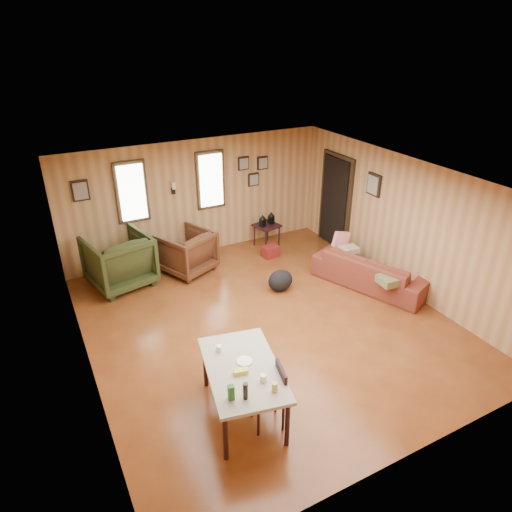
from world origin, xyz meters
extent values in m
cube|color=brown|center=(0.00, 0.00, -0.01)|extent=(5.50, 6.00, 0.02)
cube|color=#997C5B|center=(0.00, 0.00, 2.41)|extent=(5.50, 6.00, 0.02)
cube|color=tan|center=(0.00, 3.01, 1.20)|extent=(5.50, 0.02, 2.40)
cube|color=tan|center=(0.00, -3.01, 1.20)|extent=(5.50, 0.02, 2.40)
cube|color=tan|center=(-2.76, 0.00, 1.20)|extent=(0.02, 6.00, 2.40)
cube|color=tan|center=(2.76, 0.00, 1.20)|extent=(0.02, 6.00, 2.40)
cube|color=black|center=(-1.30, 2.97, 1.55)|extent=(0.60, 0.05, 1.20)
cube|color=#E0F2D1|center=(-1.30, 2.93, 1.55)|extent=(0.48, 0.04, 1.06)
cube|color=black|center=(0.30, 2.97, 1.55)|extent=(0.60, 0.05, 1.20)
cube|color=#E0F2D1|center=(0.30, 2.93, 1.55)|extent=(0.48, 0.04, 1.06)
cube|color=black|center=(-0.50, 2.95, 1.45)|extent=(0.07, 0.05, 0.12)
cylinder|color=silver|center=(-0.50, 2.89, 1.58)|extent=(0.07, 0.07, 0.14)
cube|color=black|center=(2.72, 1.95, 1.00)|extent=(0.06, 1.00, 2.05)
cube|color=black|center=(2.68, 1.95, 1.00)|extent=(0.04, 0.82, 1.90)
cube|color=black|center=(1.05, 2.97, 1.80)|extent=(0.24, 0.04, 0.28)
cube|color=#9E998C|center=(1.05, 2.94, 1.80)|extent=(0.19, 0.02, 0.22)
cube|color=black|center=(1.50, 2.97, 1.75)|extent=(0.24, 0.04, 0.28)
cube|color=#9E998C|center=(1.50, 2.94, 1.75)|extent=(0.19, 0.02, 0.22)
cube|color=black|center=(1.28, 2.97, 1.42)|extent=(0.24, 0.04, 0.28)
cube|color=#9E998C|center=(1.28, 2.94, 1.42)|extent=(0.19, 0.02, 0.22)
cube|color=black|center=(-2.20, 2.97, 1.72)|extent=(0.30, 0.04, 0.38)
cube|color=#9E998C|center=(-2.20, 2.94, 1.72)|extent=(0.24, 0.02, 0.31)
cube|color=black|center=(2.72, 0.85, 1.70)|extent=(0.04, 0.34, 0.42)
cube|color=#9E998C|center=(2.69, 0.85, 1.70)|extent=(0.02, 0.27, 0.34)
imported|color=maroon|center=(2.30, 0.18, 0.41)|extent=(1.36, 2.20, 0.83)
imported|color=#4D2917|center=(-0.54, 2.28, 0.46)|extent=(1.16, 1.13, 0.92)
imported|color=#2B3217|center=(-1.81, 2.36, 0.54)|extent=(1.25, 1.20, 1.09)
cube|color=black|center=(-1.20, 2.67, 0.58)|extent=(0.66, 0.62, 0.04)
cube|color=black|center=(-1.20, 2.67, 0.19)|extent=(0.60, 0.56, 0.03)
cylinder|color=black|center=(-1.40, 2.42, 0.28)|extent=(0.05, 0.05, 0.56)
cylinder|color=black|center=(-0.93, 2.51, 0.28)|extent=(0.05, 0.05, 0.56)
cylinder|color=black|center=(-1.48, 2.83, 0.28)|extent=(0.05, 0.05, 0.56)
cylinder|color=black|center=(-1.00, 2.92, 0.28)|extent=(0.05, 0.05, 0.56)
cube|color=brown|center=(-1.33, 2.65, 0.66)|extent=(0.11, 0.04, 0.14)
cube|color=brown|center=(-1.10, 2.69, 0.66)|extent=(0.10, 0.04, 0.13)
cube|color=black|center=(1.40, 2.57, 0.48)|extent=(0.57, 0.57, 0.04)
cylinder|color=black|center=(1.26, 2.34, 0.24)|extent=(0.04, 0.04, 0.48)
cylinder|color=black|center=(1.63, 2.43, 0.24)|extent=(0.04, 0.04, 0.48)
cylinder|color=black|center=(1.17, 2.72, 0.24)|extent=(0.04, 0.04, 0.48)
cylinder|color=black|center=(1.54, 2.80, 0.24)|extent=(0.04, 0.04, 0.48)
cube|color=black|center=(1.28, 2.54, 0.58)|extent=(0.13, 0.13, 0.17)
cone|color=black|center=(1.28, 2.54, 0.72)|extent=(0.17, 0.17, 0.10)
cube|color=black|center=(1.52, 2.60, 0.58)|extent=(0.13, 0.13, 0.17)
cone|color=black|center=(1.52, 2.60, 0.72)|extent=(0.17, 0.17, 0.10)
cube|color=maroon|center=(1.21, 2.07, 0.12)|extent=(0.36, 0.28, 0.24)
ellipsoid|color=black|center=(0.71, 0.80, 0.20)|extent=(0.50, 0.40, 0.40)
cube|color=brown|center=(2.14, -0.48, 0.49)|extent=(0.44, 0.37, 0.14)
cube|color=red|center=(2.25, 1.08, 0.58)|extent=(0.38, 0.12, 0.37)
cube|color=tan|center=(2.25, 0.82, 0.47)|extent=(0.38, 0.30, 0.10)
cube|color=#9F9985|center=(-1.20, -1.55, 0.70)|extent=(1.12, 1.56, 0.05)
cylinder|color=black|center=(-1.68, -2.08, 0.34)|extent=(0.07, 0.07, 0.68)
cylinder|color=black|center=(-0.97, -2.23, 0.34)|extent=(0.07, 0.07, 0.68)
cylinder|color=black|center=(-1.43, -0.88, 0.34)|extent=(0.07, 0.07, 0.68)
cylinder|color=black|center=(-0.73, -1.02, 0.34)|extent=(0.07, 0.07, 0.68)
cylinder|color=white|center=(-1.09, -1.86, 0.76)|extent=(0.09, 0.09, 0.08)
cylinder|color=white|center=(-1.33, -1.14, 0.76)|extent=(0.09, 0.09, 0.08)
cube|color=#256628|center=(-1.53, -1.95, 0.81)|extent=(0.08, 0.08, 0.18)
cylinder|color=black|center=(-1.39, -2.01, 0.83)|extent=(0.07, 0.07, 0.21)
cylinder|color=#D8BD55|center=(-1.05, -2.06, 0.78)|extent=(0.08, 0.08, 0.11)
cylinder|color=white|center=(-1.13, -1.47, 0.73)|extent=(0.22, 0.22, 0.02)
cube|color=yellow|center=(-1.27, -1.64, 0.75)|extent=(0.18, 0.11, 0.06)
cube|color=#2B3217|center=(-1.02, -1.84, 0.40)|extent=(0.45, 0.45, 0.04)
cube|color=black|center=(-0.86, -1.88, 0.63)|extent=(0.11, 0.36, 0.41)
cylinder|color=black|center=(-1.20, -1.96, 0.20)|extent=(0.04, 0.04, 0.40)
cylinder|color=black|center=(-0.90, -2.02, 0.20)|extent=(0.04, 0.04, 0.40)
cylinder|color=black|center=(-1.13, -1.66, 0.20)|extent=(0.04, 0.04, 0.40)
cylinder|color=black|center=(-0.83, -1.72, 0.20)|extent=(0.04, 0.04, 0.40)
camera|label=1|loc=(-3.02, -5.38, 4.37)|focal=32.00mm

